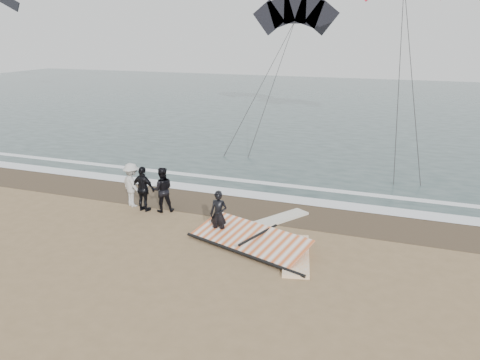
# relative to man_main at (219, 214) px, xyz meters

# --- Properties ---
(ground) EXTENTS (120.00, 120.00, 0.00)m
(ground) POSITION_rel_man_main_xyz_m (1.15, -1.52, -0.81)
(ground) COLOR #8C704C
(ground) RESTS_ON ground
(sea) EXTENTS (120.00, 54.00, 0.02)m
(sea) POSITION_rel_man_main_xyz_m (1.15, 31.48, -0.80)
(sea) COLOR #233838
(sea) RESTS_ON ground
(wet_sand) EXTENTS (120.00, 2.80, 0.01)m
(wet_sand) POSITION_rel_man_main_xyz_m (1.15, 2.98, -0.81)
(wet_sand) COLOR #4C3D2B
(wet_sand) RESTS_ON ground
(foam_near) EXTENTS (120.00, 0.90, 0.01)m
(foam_near) POSITION_rel_man_main_xyz_m (1.15, 4.38, -0.79)
(foam_near) COLOR white
(foam_near) RESTS_ON sea
(foam_far) EXTENTS (120.00, 0.45, 0.01)m
(foam_far) POSITION_rel_man_main_xyz_m (1.15, 6.08, -0.79)
(foam_far) COLOR white
(foam_far) RESTS_ON sea
(man_main) EXTENTS (0.60, 0.40, 1.62)m
(man_main) POSITION_rel_man_main_xyz_m (0.00, 0.00, 0.00)
(man_main) COLOR black
(man_main) RESTS_ON ground
(board_white) EXTENTS (1.37, 2.88, 0.11)m
(board_white) POSITION_rel_man_main_xyz_m (2.82, -0.55, -0.76)
(board_white) COLOR white
(board_white) RESTS_ON ground
(board_cream) EXTENTS (1.76, 2.30, 0.10)m
(board_cream) POSITION_rel_man_main_xyz_m (1.57, 2.16, -0.76)
(board_cream) COLOR silver
(board_cream) RESTS_ON ground
(trio_cluster) EXTENTS (2.59, 1.17, 1.78)m
(trio_cluster) POSITION_rel_man_main_xyz_m (-3.70, 1.43, 0.07)
(trio_cluster) COLOR black
(trio_cluster) RESTS_ON ground
(sail_rig) EXTENTS (4.38, 2.92, 0.51)m
(sail_rig) POSITION_rel_man_main_xyz_m (1.15, -0.21, -0.62)
(sail_rig) COLOR black
(sail_rig) RESTS_ON ground
(kite_dark) EXTENTS (7.30, 6.53, 14.79)m
(kite_dark) POSITION_rel_man_main_xyz_m (-3.13, 22.56, 6.81)
(kite_dark) COLOR black
(kite_dark) RESTS_ON ground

